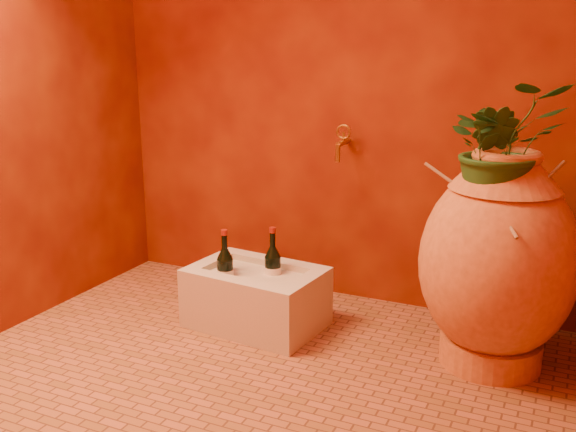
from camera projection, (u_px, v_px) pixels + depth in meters
The scene contains 10 objects.
floor at pixel (253, 380), 2.52m from camera, with size 2.50×2.50×0.00m, color #995232.
wall_back at pixel (347, 50), 3.07m from camera, with size 2.50×0.02×2.50m, color #500C04.
amphora at pixel (498, 261), 2.54m from camera, with size 0.74×0.74×0.89m.
stone_basin at pixel (256, 298), 2.98m from camera, with size 0.63×0.46×0.28m.
wine_bottle_a at pixel (273, 270), 2.97m from camera, with size 0.08×0.08×0.32m.
wine_bottle_b at pixel (225, 272), 2.93m from camera, with size 0.08×0.08×0.32m.
wine_bottle_c at pixel (225, 269), 2.99m from camera, with size 0.07×0.07×0.30m.
wall_tap at pixel (342, 141), 3.10m from camera, with size 0.08×0.16×0.17m.
plant_main at pixel (502, 146), 2.41m from camera, with size 0.44×0.38×0.48m, color #1C4719.
plant_side at pixel (489, 155), 2.43m from camera, with size 0.21×0.17×0.38m, color #1C4719.
Camera 1 is at (1.07, -2.00, 1.28)m, focal length 40.00 mm.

